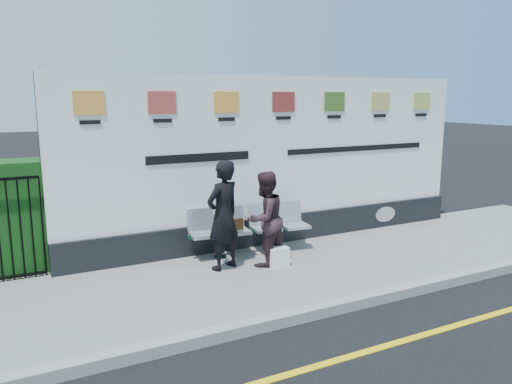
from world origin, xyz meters
TOP-DOWN VIEW (x-y plane):
  - ground at (0.00, 0.00)m, footprint 80.00×80.00m
  - pavement at (0.00, 2.50)m, footprint 14.00×3.00m
  - kerb at (0.00, 1.00)m, footprint 14.00×0.18m
  - yellow_line at (0.00, 0.00)m, footprint 14.00×0.10m
  - billboard at (0.50, 3.85)m, footprint 8.00×0.30m
  - bench at (-0.35, 3.38)m, footprint 2.13×0.79m
  - woman_left at (-1.06, 2.91)m, footprint 0.73×0.61m
  - woman_right at (-0.40, 2.78)m, footprint 0.89×0.80m
  - handbag_brown at (-0.62, 3.41)m, footprint 0.25×0.11m
  - carrier_bag_white at (-0.25, 2.60)m, footprint 0.31×0.19m

SIDE VIEW (x-z plane):
  - ground at x=0.00m, z-range 0.00..0.00m
  - yellow_line at x=0.00m, z-range 0.00..0.01m
  - pavement at x=0.00m, z-range 0.00..0.12m
  - kerb at x=0.00m, z-range 0.00..0.14m
  - carrier_bag_white at x=-0.25m, z-range 0.12..0.43m
  - bench at x=-0.35m, z-range 0.12..0.57m
  - handbag_brown at x=-0.62m, z-range 0.57..0.76m
  - woman_right at x=-0.40m, z-range 0.12..1.62m
  - woman_left at x=-1.06m, z-range 0.12..1.83m
  - billboard at x=0.50m, z-range -0.08..2.92m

